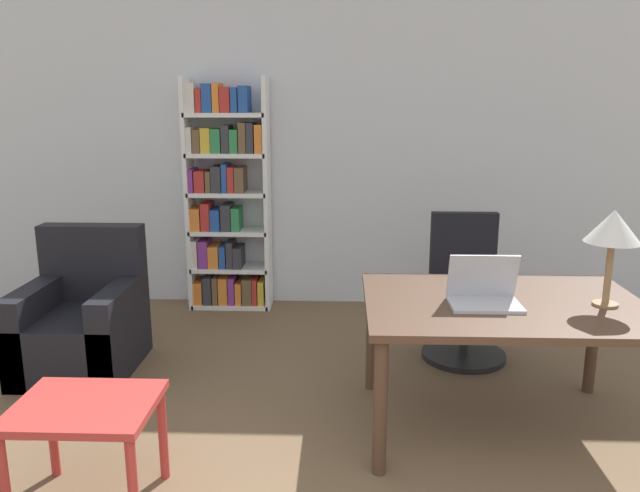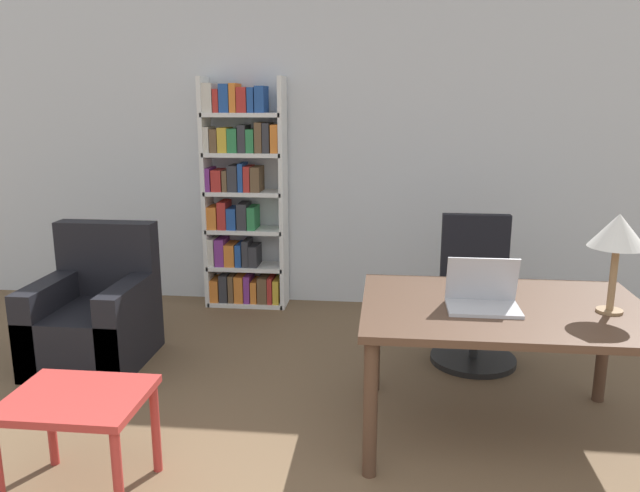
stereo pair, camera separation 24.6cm
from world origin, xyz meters
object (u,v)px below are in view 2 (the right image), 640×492
object	(u,v)px
desk	(504,321)
laptop	(483,297)
side_table_blue	(78,411)
armchair	(95,320)
table_lamp	(618,233)
office_chair	(475,300)
bookshelf	(241,199)

from	to	relation	value
desk	laptop	world-z (taller)	laptop
laptop	side_table_blue	size ratio (longest dim) A/B	0.60
side_table_blue	armchair	bearing A→B (deg)	113.36
table_lamp	side_table_blue	world-z (taller)	table_lamp
desk	office_chair	world-z (taller)	office_chair
office_chair	side_table_blue	distance (m)	2.70
table_lamp	laptop	bearing A→B (deg)	-179.63
office_chair	armchair	size ratio (longest dim) A/B	1.07
desk	side_table_blue	distance (m)	2.16
armchair	laptop	bearing A→B (deg)	-17.09
laptop	bookshelf	xyz separation A→B (m)	(-1.77, 2.12, 0.16)
side_table_blue	armchair	world-z (taller)	armchair
armchair	desk	bearing A→B (deg)	-15.23
side_table_blue	bookshelf	size ratio (longest dim) A/B	0.31
laptop	armchair	distance (m)	2.68
desk	side_table_blue	xyz separation A→B (m)	(-2.00, -0.76, -0.24)
table_lamp	bookshelf	world-z (taller)	bookshelf
desk	bookshelf	distance (m)	2.82
armchair	side_table_blue	bearing A→B (deg)	-66.64
bookshelf	armchair	bearing A→B (deg)	-118.95
office_chair	bookshelf	bearing A→B (deg)	151.72
desk	laptop	xyz separation A→B (m)	(-0.12, -0.05, 0.14)
desk	bookshelf	world-z (taller)	bookshelf
office_chair	armchair	world-z (taller)	office_chair
side_table_blue	desk	bearing A→B (deg)	20.84
desk	laptop	size ratio (longest dim) A/B	4.07
table_lamp	bookshelf	xyz separation A→B (m)	(-2.41, 2.12, -0.19)
table_lamp	side_table_blue	bearing A→B (deg)	-164.19
side_table_blue	bookshelf	xyz separation A→B (m)	(0.11, 2.83, 0.54)
side_table_blue	table_lamp	bearing A→B (deg)	15.81
bookshelf	side_table_blue	bearing A→B (deg)	-92.14
desk	armchair	size ratio (longest dim) A/B	1.58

